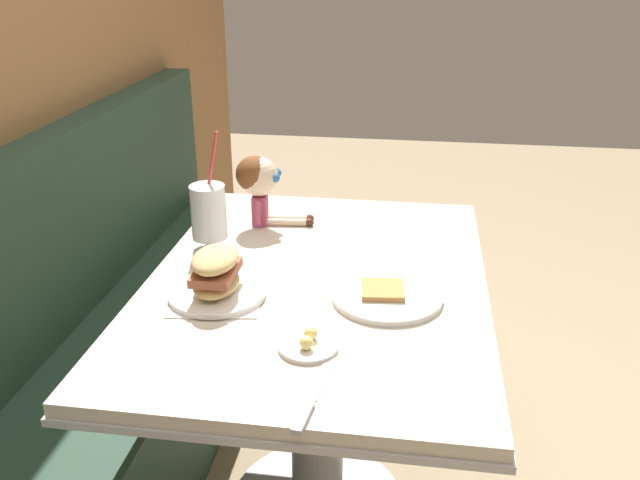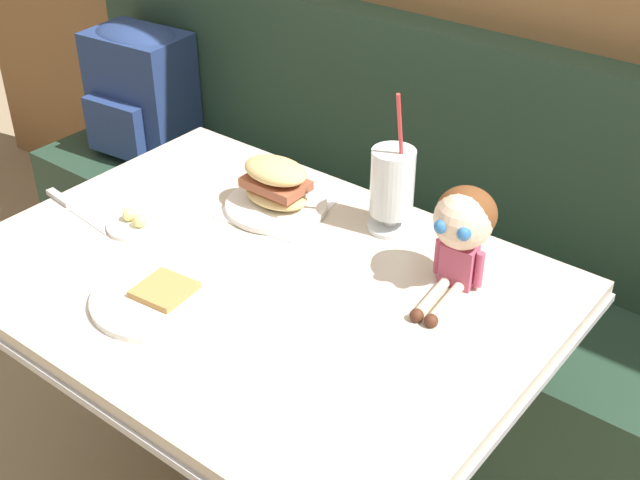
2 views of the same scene
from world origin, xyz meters
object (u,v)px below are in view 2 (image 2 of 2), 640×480
(backpack, at_px, (140,88))
(butter_saucer, at_px, (136,224))
(milkshake_glass, at_px, (392,186))
(sandwich_plate, at_px, (276,190))
(seated_doll, at_px, (463,225))
(toast_plate, at_px, (160,297))
(butter_knife, at_px, (68,204))

(backpack, bearing_deg, butter_saucer, -41.46)
(milkshake_glass, xyz_separation_m, sandwich_plate, (-0.24, -0.09, -0.05))
(butter_saucer, distance_m, seated_doll, 0.68)
(toast_plate, bearing_deg, sandwich_plate, 96.83)
(sandwich_plate, xyz_separation_m, butter_knife, (-0.37, -0.27, -0.04))
(sandwich_plate, distance_m, butter_knife, 0.46)
(milkshake_glass, height_order, backpack, milkshake_glass)
(milkshake_glass, xyz_separation_m, backpack, (-1.13, 0.31, -0.18))
(butter_saucer, bearing_deg, toast_plate, -31.92)
(toast_plate, distance_m, butter_knife, 0.43)
(toast_plate, height_order, butter_knife, toast_plate)
(sandwich_plate, bearing_deg, butter_saucer, -127.29)
(butter_knife, distance_m, seated_doll, 0.86)
(milkshake_glass, relative_size, butter_knife, 1.33)
(toast_plate, distance_m, seated_doll, 0.57)
(milkshake_glass, xyz_separation_m, butter_saucer, (-0.42, -0.32, -0.09))
(toast_plate, bearing_deg, seated_doll, 43.76)
(butter_saucer, bearing_deg, sandwich_plate, 52.71)
(milkshake_glass, xyz_separation_m, butter_knife, (-0.60, -0.36, -0.09))
(sandwich_plate, bearing_deg, milkshake_glass, 19.99)
(butter_saucer, height_order, backpack, backpack)
(milkshake_glass, distance_m, butter_saucer, 0.54)
(butter_saucer, relative_size, backpack, 0.30)
(sandwich_plate, bearing_deg, butter_knife, -143.65)
(butter_knife, height_order, backpack, backpack)
(butter_knife, bearing_deg, seated_doll, 18.54)
(toast_plate, xyz_separation_m, milkshake_glass, (0.19, 0.47, 0.09))
(butter_saucer, xyz_separation_m, butter_knife, (-0.18, -0.03, -0.00))
(milkshake_glass, distance_m, seated_doll, 0.23)
(milkshake_glass, xyz_separation_m, seated_doll, (0.21, -0.08, 0.03))
(sandwich_plate, bearing_deg, backpack, 156.30)
(milkshake_glass, bearing_deg, sandwich_plate, -160.01)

